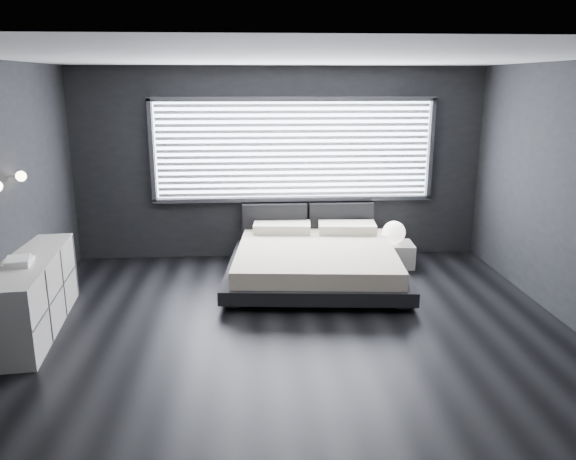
{
  "coord_description": "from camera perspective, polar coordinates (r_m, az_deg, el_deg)",
  "views": [
    {
      "loc": [
        -0.41,
        -5.47,
        2.59
      ],
      "look_at": [
        0.0,
        0.85,
        0.9
      ],
      "focal_mm": 35.0,
      "sensor_mm": 36.0,
      "label": 1
    }
  ],
  "objects": [
    {
      "name": "room",
      "position": [
        5.61,
        0.57,
        2.7
      ],
      "size": [
        6.04,
        6.0,
        2.8
      ],
      "color": "black",
      "rests_on": "ground"
    },
    {
      "name": "window",
      "position": [
        8.25,
        0.56,
        8.11
      ],
      "size": [
        4.14,
        0.09,
        1.52
      ],
      "color": "white",
      "rests_on": "ground"
    },
    {
      "name": "headboard",
      "position": [
        8.4,
        2.03,
        1.01
      ],
      "size": [
        1.96,
        0.16,
        0.52
      ],
      "color": "black",
      "rests_on": "ground"
    },
    {
      "name": "sconce_far",
      "position": [
        6.67,
        -25.51,
        4.96
      ],
      "size": [
        0.18,
        0.11,
        0.11
      ],
      "color": "silver",
      "rests_on": "ground"
    },
    {
      "name": "bed",
      "position": [
        7.48,
        2.83,
        -3.1
      ],
      "size": [
        2.48,
        2.39,
        0.6
      ],
      "color": "black",
      "rests_on": "ground"
    },
    {
      "name": "nightstand",
      "position": [
        8.23,
        10.55,
        -2.44
      ],
      "size": [
        0.61,
        0.52,
        0.34
      ],
      "primitive_type": "cube",
      "rotation": [
        0.0,
        0.0,
        -0.07
      ],
      "color": "silver",
      "rests_on": "ground"
    },
    {
      "name": "orb_lamp",
      "position": [
        8.14,
        10.71,
        -0.24
      ],
      "size": [
        0.32,
        0.32,
        0.32
      ],
      "primitive_type": "sphere",
      "color": "white",
      "rests_on": "nightstand"
    },
    {
      "name": "dresser",
      "position": [
        6.58,
        -24.68,
        -5.96
      ],
      "size": [
        0.75,
        2.02,
        0.79
      ],
      "color": "silver",
      "rests_on": "ground"
    },
    {
      "name": "book_stack",
      "position": [
        6.29,
        -25.76,
        -2.88
      ],
      "size": [
        0.31,
        0.38,
        0.07
      ],
      "color": "white",
      "rests_on": "dresser"
    }
  ]
}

